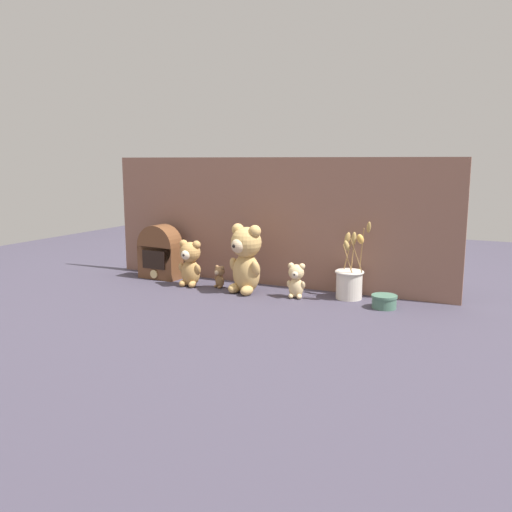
{
  "coord_description": "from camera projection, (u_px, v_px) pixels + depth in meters",
  "views": [
    {
      "loc": [
        0.96,
        -1.95,
        0.54
      ],
      "look_at": [
        0.0,
        0.02,
        0.15
      ],
      "focal_mm": 38.0,
      "sensor_mm": 36.0,
      "label": 1
    }
  ],
  "objects": [
    {
      "name": "ground_plane",
      "position": [
        254.0,
        293.0,
        2.24
      ],
      "size": [
        4.0,
        4.0,
        0.0
      ],
      "primitive_type": "plane",
      "color": "#3D3847"
    },
    {
      "name": "teddy_bear_small",
      "position": [
        296.0,
        280.0,
        2.15
      ],
      "size": [
        0.08,
        0.07,
        0.14
      ],
      "color": "#DBBC84",
      "rests_on": "ground"
    },
    {
      "name": "teddy_bear_medium",
      "position": [
        190.0,
        262.0,
        2.34
      ],
      "size": [
        0.11,
        0.1,
        0.2
      ],
      "color": "tan",
      "rests_on": "ground"
    },
    {
      "name": "decorative_tin_tall",
      "position": [
        384.0,
        301.0,
        2.01
      ],
      "size": [
        0.09,
        0.09,
        0.05
      ],
      "color": "#47705B",
      "rests_on": "ground"
    },
    {
      "name": "backdrop_wall",
      "position": [
        271.0,
        222.0,
        2.34
      ],
      "size": [
        1.59,
        0.02,
        0.55
      ],
      "color": "#845B4C",
      "rests_on": "ground"
    },
    {
      "name": "vintage_radio",
      "position": [
        160.0,
        253.0,
        2.5
      ],
      "size": [
        0.2,
        0.11,
        0.25
      ],
      "color": "brown",
      "rests_on": "ground"
    },
    {
      "name": "flower_vase",
      "position": [
        350.0,
        280.0,
        2.13
      ],
      "size": [
        0.13,
        0.13,
        0.31
      ],
      "color": "silver",
      "rests_on": "ground"
    },
    {
      "name": "teddy_bear_large",
      "position": [
        246.0,
        257.0,
        2.21
      ],
      "size": [
        0.16,
        0.14,
        0.29
      ],
      "color": "tan",
      "rests_on": "ground"
    },
    {
      "name": "teddy_bear_tiny",
      "position": [
        220.0,
        276.0,
        2.32
      ],
      "size": [
        0.05,
        0.05,
        0.1
      ],
      "color": "olive",
      "rests_on": "ground"
    }
  ]
}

